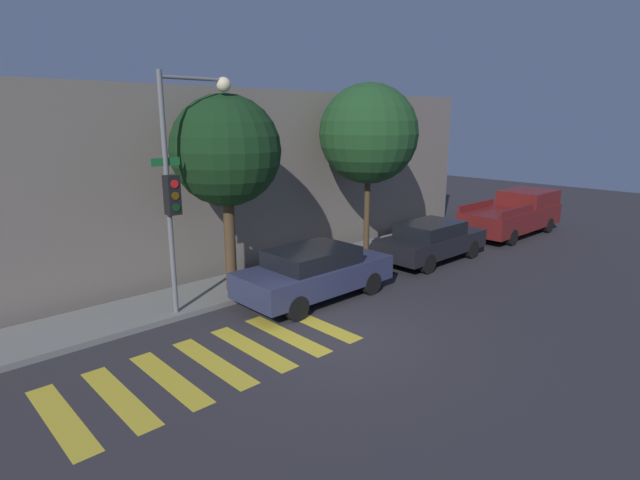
# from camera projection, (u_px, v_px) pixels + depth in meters

# --- Properties ---
(ground_plane) EXTENTS (60.00, 60.00, 0.00)m
(ground_plane) POSITION_uv_depth(u_px,v_px,m) (333.00, 337.00, 11.13)
(ground_plane) COLOR #2D2B30
(sidewalk) EXTENTS (26.00, 2.04, 0.14)m
(sidewalk) POSITION_uv_depth(u_px,v_px,m) (229.00, 288.00, 14.11)
(sidewalk) COLOR slate
(sidewalk) RESTS_ON ground
(building_row) EXTENTS (26.00, 6.00, 5.65)m
(building_row) POSITION_uv_depth(u_px,v_px,m) (152.00, 178.00, 16.59)
(building_row) COLOR slate
(building_row) RESTS_ON ground
(crosswalk) EXTENTS (6.11, 2.60, 0.00)m
(crosswalk) POSITION_uv_depth(u_px,v_px,m) (213.00, 362.00, 9.98)
(crosswalk) COLOR gold
(crosswalk) RESTS_ON ground
(traffic_light_pole) EXTENTS (2.16, 0.56, 5.80)m
(traffic_light_pole) POSITION_uv_depth(u_px,v_px,m) (183.00, 167.00, 11.58)
(traffic_light_pole) COLOR slate
(traffic_light_pole) RESTS_ON ground
(sedan_near_corner) EXTENTS (4.36, 1.85, 1.42)m
(sedan_near_corner) POSITION_uv_depth(u_px,v_px,m) (314.00, 272.00, 13.35)
(sedan_near_corner) COLOR #2D3351
(sedan_near_corner) RESTS_ON ground
(sedan_middle) EXTENTS (4.21, 1.76, 1.36)m
(sedan_middle) POSITION_uv_depth(u_px,v_px,m) (431.00, 240.00, 16.93)
(sedan_middle) COLOR black
(sedan_middle) RESTS_ON ground
(pickup_truck) EXTENTS (5.27, 2.00, 1.75)m
(pickup_truck) POSITION_uv_depth(u_px,v_px,m) (515.00, 213.00, 20.86)
(pickup_truck) COLOR maroon
(pickup_truck) RESTS_ON ground
(tree_near_corner) EXTENTS (2.89, 2.89, 5.39)m
(tree_near_corner) POSITION_uv_depth(u_px,v_px,m) (226.00, 152.00, 12.93)
(tree_near_corner) COLOR #4C3823
(tree_near_corner) RESTS_ON ground
(tree_midblock) EXTENTS (3.30, 3.30, 5.91)m
(tree_midblock) POSITION_uv_depth(u_px,v_px,m) (369.00, 134.00, 16.54)
(tree_midblock) COLOR #4C3823
(tree_midblock) RESTS_ON ground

